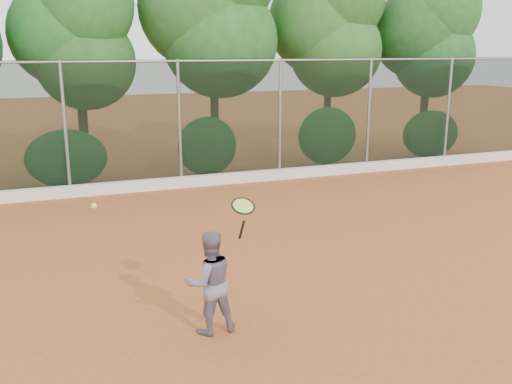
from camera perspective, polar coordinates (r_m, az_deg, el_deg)
name	(u,v)px	position (r m, az deg, el deg)	size (l,w,h in m)	color
ground	(276,276)	(9.88, 2.06, -8.39)	(80.00, 80.00, 0.00)	#A75527
concrete_curb	(183,182)	(16.05, -7.32, 0.98)	(24.00, 0.20, 0.30)	silver
tennis_player	(210,282)	(7.82, -4.65, -8.99)	(0.70, 0.55, 1.44)	slate
chainlink_fence	(179,120)	(15.92, -7.66, 7.12)	(24.09, 0.09, 3.50)	black
foliage_backdrop	(143,26)	(17.65, -11.26, 15.94)	(23.70, 3.63, 7.55)	#3B2316
tennis_racket	(243,209)	(7.51, -1.32, -1.68)	(0.34, 0.31, 0.59)	black
tennis_ball_in_flight	(94,206)	(7.29, -15.88, -1.35)	(0.07, 0.07, 0.07)	yellow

